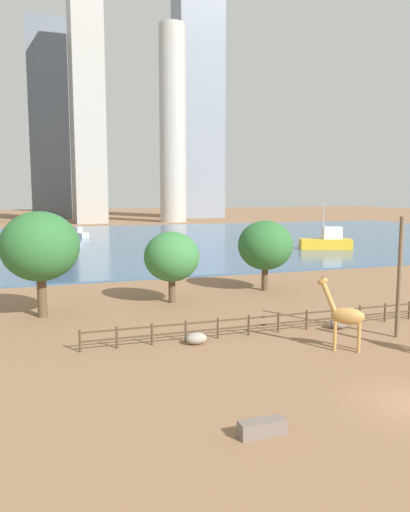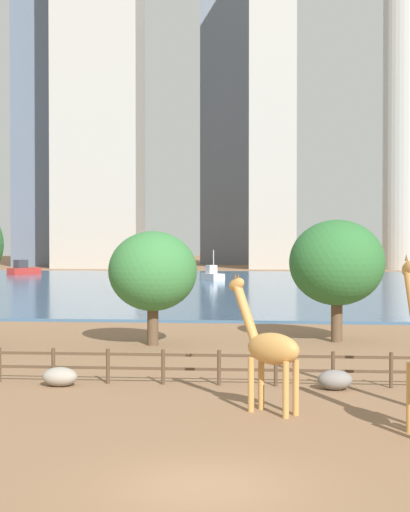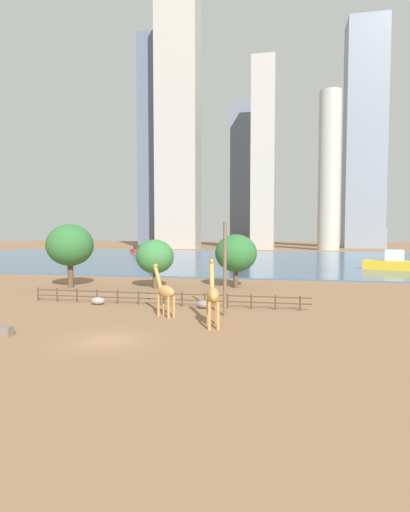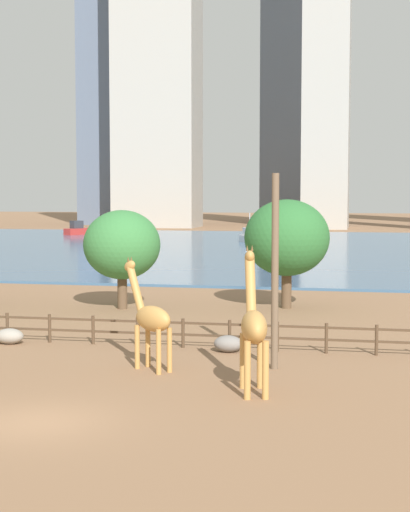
% 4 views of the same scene
% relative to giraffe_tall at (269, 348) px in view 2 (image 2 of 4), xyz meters
% --- Properties ---
extents(ground_plane, '(400.00, 400.00, 0.00)m').
position_rel_giraffe_tall_xyz_m(ground_plane, '(-1.40, 72.53, -2.02)').
color(ground_plane, '#8C6647').
extents(harbor_water, '(180.00, 86.00, 0.20)m').
position_rel_giraffe_tall_xyz_m(harbor_water, '(-1.40, 69.53, -1.92)').
color(harbor_water, '#3D6084').
rests_on(harbor_water, ground).
extents(giraffe_tall, '(2.54, 2.06, 4.32)m').
position_rel_giraffe_tall_xyz_m(giraffe_tall, '(0.00, 0.00, 0.00)').
color(giraffe_tall, '#C18C47').
rests_on(giraffe_tall, ground).
extents(boulder_near_fence, '(1.30, 0.94, 0.70)m').
position_rel_giraffe_tall_xyz_m(boulder_near_fence, '(-7.69, 3.83, -1.67)').
color(boulder_near_fence, gray).
rests_on(boulder_near_fence, ground).
extents(boulder_by_pole, '(1.24, 0.96, 0.72)m').
position_rel_giraffe_tall_xyz_m(boulder_by_pole, '(2.34, 3.99, -1.66)').
color(boulder_by_pole, gray).
rests_on(boulder_by_pole, ground).
extents(enclosure_fence, '(26.12, 0.14, 1.30)m').
position_rel_giraffe_tall_xyz_m(enclosure_fence, '(-1.60, 4.53, -1.26)').
color(enclosure_fence, '#4C3826').
rests_on(enclosure_fence, ground).
extents(tree_left_large, '(4.55, 4.55, 5.86)m').
position_rel_giraffe_tall_xyz_m(tree_left_large, '(-6.02, 15.44, 1.77)').
color(tree_left_large, brown).
rests_on(tree_left_large, ground).
extents(tree_right_tall, '(5.05, 5.05, 6.49)m').
position_rel_giraffe_tall_xyz_m(tree_right_tall, '(3.50, 17.64, 2.17)').
color(tree_right_tall, brown).
rests_on(tree_right_tall, ground).
extents(boat_sailboat, '(3.46, 4.75, 4.05)m').
position_rel_giraffe_tall_xyz_m(boat_sailboat, '(-7.90, 80.09, -1.14)').
color(boat_sailboat, silver).
rests_on(boat_sailboat, harbor_water).
extents(boat_barge, '(4.45, 5.50, 2.33)m').
position_rel_giraffe_tall_xyz_m(boat_barge, '(-38.51, 94.56, -1.03)').
color(boat_barge, '#B22D28').
rests_on(boat_barge, harbor_water).
extents(skyline_block_central, '(13.19, 9.18, 67.72)m').
position_rel_giraffe_tall_xyz_m(skyline_block_central, '(-10.11, 161.93, 31.83)').
color(skyline_block_central, slate).
rests_on(skyline_block_central, ground).
extents(skyline_tower_glass, '(17.23, 11.39, 102.52)m').
position_rel_giraffe_tall_xyz_m(skyline_tower_glass, '(-35.06, 132.25, 49.24)').
color(skyline_tower_glass, '#ADA89E').
rests_on(skyline_tower_glass, ground).
extents(skyline_block_left, '(8.21, 8.21, 59.47)m').
position_rel_giraffe_tall_xyz_m(skyline_block_left, '(25.19, 128.01, 27.71)').
color(skyline_block_left, '#B7B2A8').
rests_on(skyline_block_left, ground).
extents(skyline_block_right, '(9.13, 15.94, 74.76)m').
position_rel_giraffe_tall_xyz_m(skyline_block_right, '(0.13, 134.26, 35.36)').
color(skyline_block_right, '#ADA89E').
rests_on(skyline_block_right, ground).
extents(skyline_tower_short, '(11.42, 9.94, 94.61)m').
position_rel_giraffe_tall_xyz_m(skyline_tower_short, '(-50.37, 144.91, 45.28)').
color(skyline_tower_short, slate).
rests_on(skyline_tower_short, ground).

